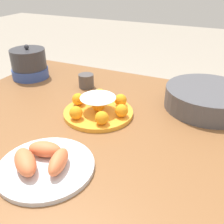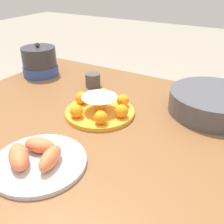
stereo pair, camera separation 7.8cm
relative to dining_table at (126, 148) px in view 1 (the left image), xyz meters
name	(u,v)px [view 1 (the left image)]	position (x,y,z in m)	size (l,w,h in m)	color
dining_table	(126,148)	(0.00, 0.00, 0.00)	(1.52, 1.05, 0.74)	brown
cake_plate	(99,108)	(-0.14, 0.05, 0.11)	(0.27, 0.27, 0.08)	gold
serving_bowl	(208,98)	(0.23, 0.29, 0.12)	(0.33, 0.33, 0.08)	#4C4C51
seafood_platter	(44,163)	(-0.13, -0.29, 0.10)	(0.27, 0.27, 0.06)	silver
cup_far	(86,81)	(-0.31, 0.26, 0.11)	(0.07, 0.07, 0.06)	#4C4747
warming_pot	(29,64)	(-0.64, 0.26, 0.15)	(0.18, 0.18, 0.17)	#334C99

